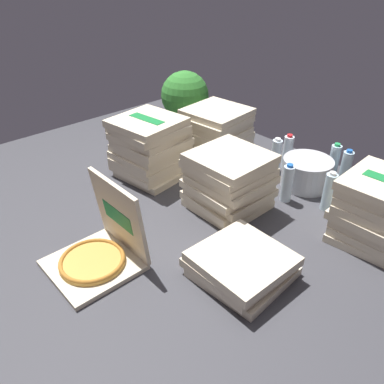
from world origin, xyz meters
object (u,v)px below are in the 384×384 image
at_px(ice_bucket, 307,173).
at_px(open_pizza_box, 100,249).
at_px(water_bottle_5, 329,192).
at_px(pizza_stack_right_mid, 150,148).
at_px(water_bottle_1, 287,152).
at_px(water_bottle_6, 287,183).
at_px(potted_plant, 185,99).
at_px(water_bottle_4, 259,173).
at_px(pizza_stack_left_mid, 229,181).
at_px(pizza_stack_left_near, 241,265).
at_px(water_bottle_2, 345,168).
at_px(water_bottle_3, 276,156).
at_px(pizza_stack_right_near, 216,133).
at_px(water_bottle_0, 334,161).
at_px(pizza_stack_center_far, 383,212).

bearing_deg(ice_bucket, open_pizza_box, -99.98).
bearing_deg(ice_bucket, water_bottle_5, -30.16).
distance_m(pizza_stack_right_mid, water_bottle_1, 0.89).
bearing_deg(water_bottle_6, potted_plant, 169.65).
bearing_deg(water_bottle_4, pizza_stack_left_mid, -86.69).
height_order(pizza_stack_left_near, pizza_stack_left_mid, pizza_stack_left_mid).
relative_size(pizza_stack_left_near, water_bottle_2, 1.71).
xyz_separation_m(pizza_stack_right_mid, water_bottle_5, (0.96, 0.48, -0.08)).
bearing_deg(pizza_stack_right_mid, ice_bucket, 40.04).
bearing_deg(pizza_stack_left_near, water_bottle_3, 119.50).
distance_m(pizza_stack_right_near, water_bottle_3, 0.44).
bearing_deg(pizza_stack_left_near, potted_plant, 147.71).
relative_size(pizza_stack_left_near, water_bottle_3, 1.71).
distance_m(pizza_stack_right_near, potted_plant, 0.46).
distance_m(pizza_stack_left_mid, water_bottle_5, 0.55).
relative_size(ice_bucket, water_bottle_3, 1.27).
height_order(water_bottle_6, potted_plant, potted_plant).
height_order(open_pizza_box, water_bottle_0, open_pizza_box).
bearing_deg(water_bottle_2, pizza_stack_left_mid, -112.84).
bearing_deg(water_bottle_4, water_bottle_1, 98.59).
distance_m(water_bottle_1, water_bottle_3, 0.10).
relative_size(pizza_stack_left_near, water_bottle_4, 1.71).
xyz_separation_m(pizza_stack_center_far, water_bottle_0, (-0.48, 0.39, -0.06)).
xyz_separation_m(open_pizza_box, water_bottle_6, (0.25, 1.06, 0.03)).
xyz_separation_m(water_bottle_3, water_bottle_5, (0.46, -0.13, 0.00)).
distance_m(pizza_stack_right_mid, water_bottle_4, 0.68).
bearing_deg(pizza_stack_center_far, water_bottle_3, 166.28).
distance_m(pizza_stack_right_mid, potted_plant, 0.69).
bearing_deg(ice_bucket, pizza_stack_left_mid, -105.85).
bearing_deg(water_bottle_0, open_pizza_box, -100.66).
relative_size(pizza_stack_left_near, pizza_stack_right_near, 0.92).
relative_size(pizza_stack_center_far, water_bottle_4, 1.79).
height_order(pizza_stack_center_far, water_bottle_3, pizza_stack_center_far).
bearing_deg(water_bottle_1, pizza_stack_center_far, -21.01).
height_order(water_bottle_0, water_bottle_3, same).
distance_m(water_bottle_4, water_bottle_5, 0.41).
bearing_deg(water_bottle_2, pizza_stack_right_mid, -137.91).
height_order(pizza_stack_left_mid, water_bottle_6, pizza_stack_left_mid).
height_order(water_bottle_1, water_bottle_6, same).
relative_size(water_bottle_0, water_bottle_4, 1.00).
distance_m(pizza_stack_right_mid, water_bottle_6, 0.85).
distance_m(pizza_stack_left_mid, pizza_stack_right_near, 0.64).
bearing_deg(water_bottle_5, potted_plant, 175.33).
relative_size(pizza_stack_left_near, pizza_stack_left_mid, 0.97).
bearing_deg(open_pizza_box, water_bottle_6, 76.83).
bearing_deg(potted_plant, pizza_stack_right_near, -12.74).
height_order(pizza_stack_right_near, pizza_stack_center_far, pizza_stack_center_far).
height_order(water_bottle_1, potted_plant, potted_plant).
bearing_deg(water_bottle_4, pizza_stack_right_mid, -147.04).
relative_size(water_bottle_5, water_bottle_6, 1.00).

